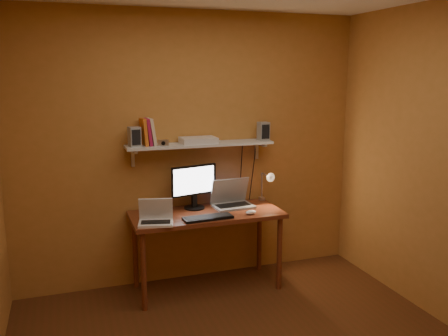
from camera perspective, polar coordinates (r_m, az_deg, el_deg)
name	(u,v)px	position (r m, az deg, el deg)	size (l,w,h in m)	color
room	(256,186)	(3.10, 3.86, -2.17)	(3.44, 3.24, 2.64)	#532A15
desk	(207,221)	(4.45, -2.09, -6.42)	(1.40, 0.60, 0.75)	brown
wall_shelf	(200,145)	(4.47, -2.88, 2.81)	(1.40, 0.25, 0.21)	silver
monitor	(194,184)	(4.50, -3.62, -1.99)	(0.46, 0.24, 0.42)	black
laptop	(231,199)	(4.61, 0.90, -3.74)	(0.39, 0.30, 0.27)	gray
netbook	(156,217)	(4.14, -8.20, -5.81)	(0.33, 0.27, 0.22)	silver
keyboard	(208,218)	(4.23, -1.95, -6.00)	(0.44, 0.15, 0.02)	black
mouse	(251,212)	(4.37, 3.25, -5.34)	(0.10, 0.07, 0.04)	silver
desk_lamp	(267,182)	(4.71, 5.15, -1.74)	(0.09, 0.23, 0.38)	silver
speaker_left	(134,137)	(4.31, -10.72, 3.72)	(0.10, 0.10, 0.18)	gray
speaker_right	(263,131)	(4.66, 4.76, 4.45)	(0.10, 0.10, 0.18)	gray
books	(148,132)	(4.36, -9.16, 4.31)	(0.14, 0.17, 0.25)	#CB631D
shelf_camera	(163,143)	(4.30, -7.31, 3.01)	(0.10, 0.05, 0.06)	silver
router	(198,140)	(4.45, -3.10, 3.35)	(0.33, 0.22, 0.06)	silver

